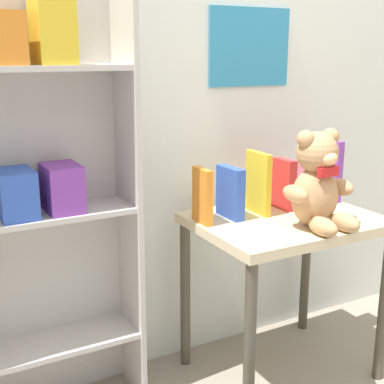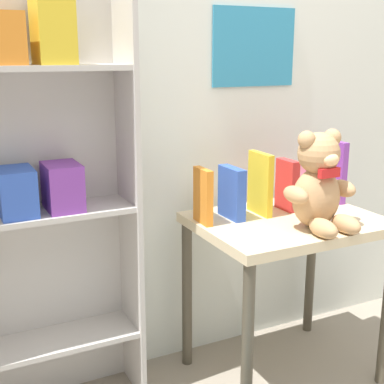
{
  "view_description": "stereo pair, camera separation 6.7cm",
  "coord_description": "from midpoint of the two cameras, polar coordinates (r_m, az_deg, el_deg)",
  "views": [
    {
      "loc": [
        -1.13,
        -0.5,
        1.23
      ],
      "look_at": [
        -0.29,
        1.06,
        0.77
      ],
      "focal_mm": 50.0,
      "sensor_mm": 36.0,
      "label": 1
    },
    {
      "loc": [
        -1.07,
        -0.53,
        1.23
      ],
      "look_at": [
        -0.29,
        1.06,
        0.77
      ],
      "focal_mm": 50.0,
      "sensor_mm": 36.0,
      "label": 2
    }
  ],
  "objects": [
    {
      "name": "book_standing_purple",
      "position": [
        2.25,
        13.83,
        2.21
      ],
      "size": [
        0.03,
        0.1,
        0.25
      ],
      "primitive_type": "cube",
      "rotation": [
        0.0,
        0.0,
        -0.01
      ],
      "color": "purple",
      "rests_on": "display_table"
    },
    {
      "name": "teddy_bear",
      "position": [
        1.89,
        12.3,
        0.92
      ],
      "size": [
        0.26,
        0.24,
        0.34
      ],
      "color": "tan",
      "rests_on": "display_table"
    },
    {
      "name": "book_standing_blue",
      "position": [
        1.97,
        3.14,
        -0.06
      ],
      "size": [
        0.04,
        0.14,
        0.19
      ],
      "primitive_type": "cube",
      "rotation": [
        0.0,
        0.0,
        0.01
      ],
      "color": "#2D51B7",
      "rests_on": "display_table"
    },
    {
      "name": "bookshelf_side",
      "position": [
        1.82,
        -17.25,
        0.4
      ],
      "size": [
        0.63,
        0.22,
        1.45
      ],
      "color": "#BCB7B2",
      "rests_on": "ground_plane"
    },
    {
      "name": "display_table",
      "position": [
        2.04,
        8.96,
        -5.21
      ],
      "size": [
        0.67,
        0.51,
        0.64
      ],
      "color": "beige",
      "rests_on": "ground_plane"
    },
    {
      "name": "book_standing_orange",
      "position": [
        1.9,
        0.1,
        -0.43
      ],
      "size": [
        0.03,
        0.11,
        0.2
      ],
      "primitive_type": "cube",
      "rotation": [
        0.0,
        0.0,
        -0.03
      ],
      "color": "orange",
      "rests_on": "display_table"
    },
    {
      "name": "book_standing_yellow",
      "position": [
        2.02,
        6.12,
        0.96
      ],
      "size": [
        0.03,
        0.14,
        0.23
      ],
      "primitive_type": "cube",
      "rotation": [
        0.0,
        0.0,
        -0.01
      ],
      "color": "gold",
      "rests_on": "display_table"
    },
    {
      "name": "wall_back",
      "position": [
        2.16,
        2.16,
        15.0
      ],
      "size": [
        4.8,
        0.07,
        2.5
      ],
      "color": "silver",
      "rests_on": "ground_plane"
    },
    {
      "name": "book_standing_pink",
      "position": [
        2.18,
        11.37,
        1.47
      ],
      "size": [
        0.03,
        0.11,
        0.22
      ],
      "primitive_type": "cube",
      "rotation": [
        0.0,
        0.0,
        -0.02
      ],
      "color": "#D17093",
      "rests_on": "display_table"
    },
    {
      "name": "book_standing_red",
      "position": [
        2.1,
        8.89,
        0.83
      ],
      "size": [
        0.04,
        0.11,
        0.2
      ],
      "primitive_type": "cube",
      "rotation": [
        0.0,
        0.0,
        0.0
      ],
      "color": "red",
      "rests_on": "display_table"
    }
  ]
}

